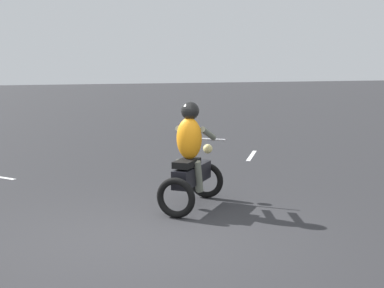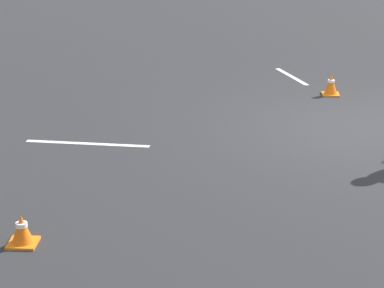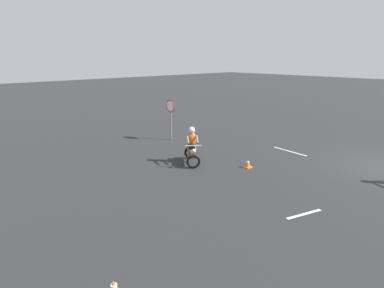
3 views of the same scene
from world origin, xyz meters
TOP-DOWN VIEW (x-y plane):
  - ground_plane at (0.00, 0.00)m, footprint 120.00×120.00m
  - traffic_cone_near_right at (0.28, -2.13)m, footprint 0.32×0.32m
  - traffic_cone_mid_center at (4.37, 4.37)m, footprint 0.32×0.32m
  - lane_stripe_e at (4.32, 0.96)m, footprint 1.94×0.25m
  - lane_stripe_s at (0.92, -3.54)m, footprint 0.62×1.44m

SIDE VIEW (x-z plane):
  - ground_plane at x=0.00m, z-range 0.00..0.00m
  - lane_stripe_e at x=4.32m, z-range 0.00..0.01m
  - lane_stripe_s at x=0.92m, z-range 0.00..0.01m
  - traffic_cone_mid_center at x=4.37m, z-range -0.01..0.34m
  - traffic_cone_near_right at x=0.28m, z-range -0.01..0.39m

